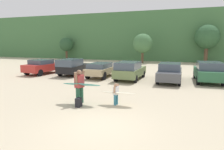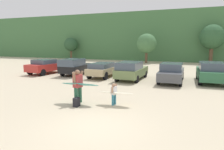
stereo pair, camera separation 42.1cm
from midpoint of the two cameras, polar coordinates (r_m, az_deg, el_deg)
name	(u,v)px [view 1 (the left image)]	position (r m, az deg, el deg)	size (l,w,h in m)	color
ground_plane	(99,127)	(8.05, -5.06, -14.09)	(120.00, 120.00, 0.00)	#C1B293
hillside_ridge	(169,37)	(41.76, 15.36, 10.17)	(108.00, 12.00, 8.56)	#427042
tree_right	(66,45)	(40.43, -12.89, 8.23)	(2.58, 2.58, 4.13)	brown
tree_left	(143,44)	(32.77, 8.15, 8.65)	(3.03, 3.03, 4.58)	brown
tree_far_left	(207,37)	(34.58, 24.61, 9.55)	(3.62, 3.62, 5.85)	brown
parked_car_red	(43,66)	(22.09, -19.26, 2.29)	(2.31, 4.13, 1.47)	#B72D28
parked_car_black	(73,66)	(20.54, -11.36, 2.34)	(1.99, 4.27, 1.62)	black
parked_car_tan	(101,69)	(18.91, -3.58, 1.64)	(1.84, 4.28, 1.35)	tan
parked_car_olive_green	(130,70)	(17.64, 4.25, 1.36)	(1.99, 4.33, 1.58)	#6B7F4C
parked_car_dark_gray	(170,72)	(17.23, 15.11, 0.78)	(1.82, 4.67, 1.55)	#4C4F54
parked_car_forest_green	(209,72)	(18.08, 24.67, 0.87)	(2.09, 4.38, 1.66)	#2D6642
person_adult	(79,85)	(10.83, -10.15, -2.63)	(0.40, 0.82, 1.77)	#26593F
person_child	(116,93)	(10.46, -0.05, -4.93)	(0.26, 0.53, 1.13)	teal
surfboard_teal	(82,85)	(10.74, -9.57, -2.64)	(2.10, 0.74, 0.28)	teal
surfboard_cream	(119,93)	(10.43, 0.68, -4.94)	(1.80, 0.62, 0.11)	beige
backpack_dropped	(79,102)	(10.41, -10.41, -7.50)	(0.24, 0.34, 0.45)	black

